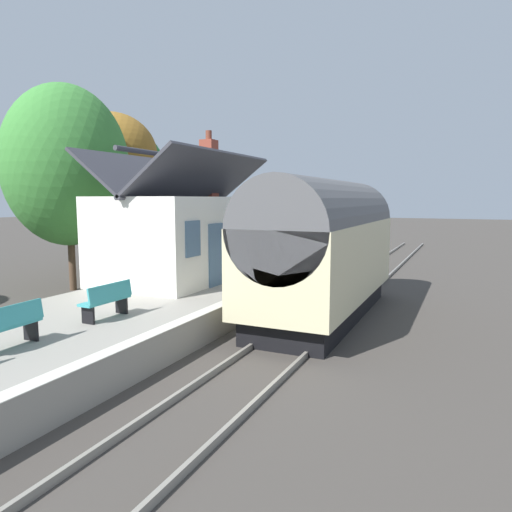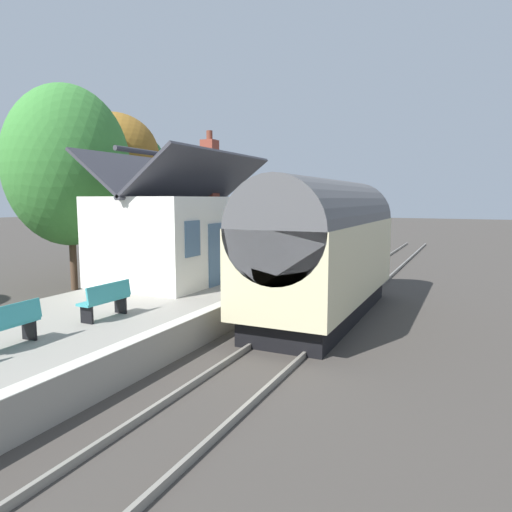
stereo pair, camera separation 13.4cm
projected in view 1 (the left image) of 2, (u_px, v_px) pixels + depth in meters
The scene contains 17 objects.
ground_plane at pixel (294, 315), 14.86m from camera, with size 160.00×160.00×0.00m, color #423D38.
platform at pixel (196, 293), 16.32m from camera, with size 32.00×5.32×0.81m, color gray.
platform_edge_coping at pixel (261, 288), 15.24m from camera, with size 32.00×0.36×0.02m, color beige.
rail_near at pixel (344, 319), 14.17m from camera, with size 52.00×0.08×0.14m, color gray.
rail_far at pixel (299, 314), 14.77m from camera, with size 52.00×0.08×0.14m, color gray.
train at pixel (324, 247), 14.42m from camera, with size 8.46×2.73×4.32m.
station_building at pixel (181, 234), 16.87m from camera, with size 6.61×4.01×5.58m.
bench_mid_platform at pixel (9, 325), 8.99m from camera, with size 1.42×0.50×0.88m.
bench_near_building at pixel (107, 300), 11.26m from camera, with size 1.41×0.47×0.88m.
planter_bench_right at pixel (331, 241), 25.90m from camera, with size 0.67×0.67×1.00m.
planter_by_door at pixel (274, 269), 17.43m from camera, with size 0.78×0.32×0.56m.
planter_bench_left at pixel (231, 250), 23.03m from camera, with size 0.40×0.40×0.74m.
lamp_post_platform at pixel (310, 211), 20.95m from camera, with size 0.32×0.50×3.31m.
station_sign_board at pixel (310, 235), 22.03m from camera, with size 0.96×0.06×1.57m.
tree_far_right at pixel (112, 155), 22.35m from camera, with size 4.36×4.30×7.84m.
tree_mid_background at pixel (67, 166), 18.40m from camera, with size 5.19×4.49×8.19m.
tree_behind_building at pixel (131, 169), 28.60m from camera, with size 4.41×4.00×7.89m.
Camera 1 is at (-13.69, -4.95, 3.72)m, focal length 32.52 mm.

